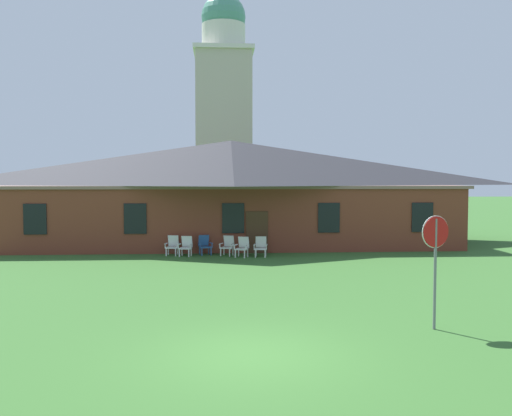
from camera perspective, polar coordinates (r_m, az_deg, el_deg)
The scene contains 10 objects.
ground_plane at distance 12.01m, azimuth -0.43°, elevation -15.00°, with size 200.00×200.00×0.00m, color #336028.
brick_building at distance 32.35m, azimuth -2.60°, elevation 1.82°, with size 25.02×10.40×5.94m.
dome_tower at distance 49.49m, azimuth -3.35°, elevation 9.80°, with size 5.18×5.18×20.73m.
stop_sign at distance 14.24m, azimuth 18.07°, elevation -3.98°, with size 0.77×0.29×2.82m.
lawn_chair_by_porch at distance 27.15m, azimuth -8.63°, elevation -3.80°, with size 0.70×0.74×0.96m.
lawn_chair_near_door at distance 26.76m, azimuth -7.25°, elevation -3.89°, with size 0.72×0.77×0.96m.
lawn_chair_left_end at distance 27.12m, azimuth -5.34°, elevation -3.78°, with size 0.75×0.80×0.96m.
lawn_chair_middle at distance 26.79m, azimuth -2.95°, elevation -3.86°, with size 0.78×0.82×0.96m.
lawn_chair_right_end at distance 26.24m, azimuth -1.42°, elevation -4.00°, with size 0.78×0.83×0.96m.
lawn_chair_far_side at distance 26.35m, azimuth 0.49°, elevation -3.97°, with size 0.70×0.74×0.96m.
Camera 1 is at (-0.67, -11.40, 3.72)m, focal length 38.67 mm.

